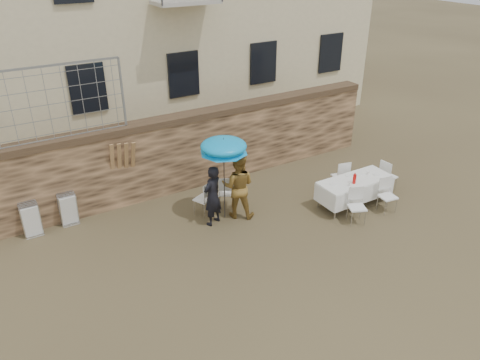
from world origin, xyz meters
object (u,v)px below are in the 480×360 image
man_suit (212,196)px  table_chair_front_left (357,207)px  umbrella (224,149)px  chair_stack_left (30,216)px  couple_chair_left (203,198)px  table_chair_front_right (388,196)px  soda_bottle (354,179)px  woman_dress (238,186)px  banquet_table (355,181)px  table_chair_side (388,176)px  chair_stack_right (67,207)px  table_chair_back (340,176)px  couple_chair_right (226,191)px

man_suit → table_chair_front_left: 3.71m
umbrella → chair_stack_left: (-4.50, 1.86, -1.52)m
couple_chair_left → chair_stack_left: 4.33m
umbrella → table_chair_front_right: size_ratio=2.19×
soda_bottle → chair_stack_left: (-7.69, 3.22, -0.45)m
woman_dress → chair_stack_left: 5.25m
soda_bottle → woman_dress: bearing=156.1°
banquet_table → table_chair_front_right: (0.50, -0.75, -0.25)m
soda_bottle → banquet_table: bearing=36.9°
table_chair_side → chair_stack_right: size_ratio=1.04×
man_suit → woman_dress: woman_dress is taller
woman_dress → chair_stack_left: (-4.85, 1.96, -0.43)m
couple_chair_left → table_chair_front_right: same height
man_suit → chair_stack_left: 4.56m
chair_stack_right → man_suit: bearing=-31.5°
couple_chair_left → table_chair_front_right: bearing=124.7°
umbrella → banquet_table: bearing=-19.6°
banquet_table → table_chair_front_left: (-0.60, -0.75, -0.25)m
table_chair_front_right → soda_bottle: bearing=147.1°
man_suit → table_chair_back: 4.02m
man_suit → table_chair_side: (5.20, -1.01, -0.33)m
table_chair_back → chair_stack_left: bearing=-2.1°
man_suit → couple_chair_right: bearing=-165.5°
umbrella → banquet_table: size_ratio=1.00×
man_suit → table_chair_front_right: bearing=133.0°
chair_stack_right → soda_bottle: bearing=-25.4°
man_suit → woman_dress: 0.75m
table_chair_front_right → table_chair_back: bearing=108.7°
table_chair_side → banquet_table: bearing=89.9°
soda_bottle → table_chair_back: bearing=67.2°
woman_dress → couple_chair_right: woman_dress is taller
table_chair_front_left → chair_stack_right: table_chair_front_left is taller
umbrella → chair_stack_right: (-3.60, 1.86, -1.52)m
table_chair_front_right → chair_stack_right: bearing=160.7°
woman_dress → table_chair_front_left: bearing=179.9°
woman_dress → umbrella: bearing=21.2°
table_chair_front_right → table_chair_back: 1.58m
soda_bottle → table_chair_front_right: soda_bottle is taller
woman_dress → umbrella: umbrella is taller
couple_chair_right → banquet_table: bearing=-178.0°
man_suit → table_chair_side: bearing=145.4°
soda_bottle → chair_stack_right: soda_bottle is taller
woman_dress → table_chair_back: 3.29m
couple_chair_right → soda_bottle: (2.90, -1.81, 0.43)m
man_suit → woman_dress: (0.75, 0.00, 0.07)m
table_chair_front_left → couple_chair_right: bearing=159.3°
man_suit → woman_dress: size_ratio=0.92×
banquet_table → chair_stack_right: (-6.99, 3.07, -0.27)m
table_chair_front_right → table_chair_side: size_ratio=1.00×
umbrella → woman_dress: bearing=-15.9°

